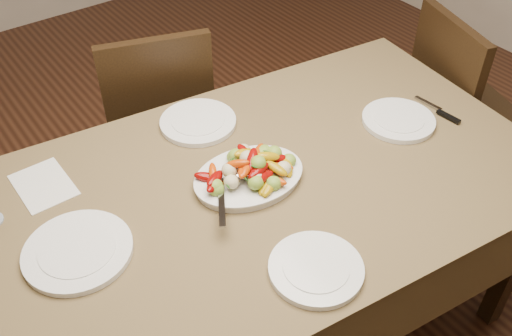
{
  "coord_description": "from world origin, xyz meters",
  "views": [
    {
      "loc": [
        -0.88,
        -1.02,
        1.94
      ],
      "look_at": [
        -0.13,
        0.0,
        0.82
      ],
      "focal_mm": 40.0,
      "sensor_mm": 36.0,
      "label": 1
    }
  ],
  "objects_px": {
    "plate_left": "(78,251)",
    "plate_right": "(398,120)",
    "chair_right": "(470,115)",
    "chair_far": "(157,118)",
    "plate_far": "(198,122)",
    "dining_table": "(256,263)",
    "plate_near": "(316,269)",
    "serving_platter": "(249,179)"
  },
  "relations": [
    {
      "from": "plate_left",
      "to": "plate_right",
      "type": "xyz_separation_m",
      "value": [
        1.12,
        -0.1,
        0.0
      ]
    },
    {
      "from": "chair_right",
      "to": "chair_far",
      "type": "bearing_deg",
      "value": 72.06
    },
    {
      "from": "plate_right",
      "to": "plate_far",
      "type": "bearing_deg",
      "value": 144.47
    },
    {
      "from": "dining_table",
      "to": "chair_far",
      "type": "bearing_deg",
      "value": 84.18
    },
    {
      "from": "plate_right",
      "to": "plate_near",
      "type": "xyz_separation_m",
      "value": [
        -0.65,
        -0.32,
        0.0
      ]
    },
    {
      "from": "chair_right",
      "to": "serving_platter",
      "type": "bearing_deg",
      "value": 108.86
    },
    {
      "from": "plate_near",
      "to": "plate_left",
      "type": "bearing_deg",
      "value": 138.13
    },
    {
      "from": "dining_table",
      "to": "serving_platter",
      "type": "height_order",
      "value": "serving_platter"
    },
    {
      "from": "chair_right",
      "to": "plate_near",
      "type": "bearing_deg",
      "value": 125.55
    },
    {
      "from": "dining_table",
      "to": "serving_platter",
      "type": "xyz_separation_m",
      "value": [
        -0.01,
        0.02,
        0.39
      ]
    },
    {
      "from": "plate_left",
      "to": "chair_right",
      "type": "bearing_deg",
      "value": -0.62
    },
    {
      "from": "chair_far",
      "to": "chair_right",
      "type": "relative_size",
      "value": 1.0
    },
    {
      "from": "plate_left",
      "to": "dining_table",
      "type": "bearing_deg",
      "value": -6.3
    },
    {
      "from": "chair_far",
      "to": "plate_far",
      "type": "relative_size",
      "value": 3.65
    },
    {
      "from": "dining_table",
      "to": "serving_platter",
      "type": "relative_size",
      "value": 5.51
    },
    {
      "from": "plate_near",
      "to": "dining_table",
      "type": "bearing_deg",
      "value": 78.36
    },
    {
      "from": "plate_left",
      "to": "serving_platter",
      "type": "bearing_deg",
      "value": -4.37
    },
    {
      "from": "serving_platter",
      "to": "plate_left",
      "type": "xyz_separation_m",
      "value": [
        -0.53,
        0.04,
        -0.0
      ]
    },
    {
      "from": "chair_far",
      "to": "chair_right",
      "type": "distance_m",
      "value": 1.36
    },
    {
      "from": "chair_far",
      "to": "serving_platter",
      "type": "distance_m",
      "value": 0.87
    },
    {
      "from": "serving_platter",
      "to": "plate_right",
      "type": "height_order",
      "value": "serving_platter"
    },
    {
      "from": "plate_far",
      "to": "plate_right",
      "type": "bearing_deg",
      "value": -35.53
    },
    {
      "from": "dining_table",
      "to": "chair_far",
      "type": "relative_size",
      "value": 1.94
    },
    {
      "from": "plate_far",
      "to": "plate_near",
      "type": "distance_m",
      "value": 0.72
    },
    {
      "from": "plate_far",
      "to": "plate_near",
      "type": "relative_size",
      "value": 1.05
    },
    {
      "from": "serving_platter",
      "to": "plate_near",
      "type": "relative_size",
      "value": 1.34
    },
    {
      "from": "chair_right",
      "to": "plate_right",
      "type": "distance_m",
      "value": 0.68
    },
    {
      "from": "dining_table",
      "to": "plate_right",
      "type": "bearing_deg",
      "value": -4.25
    },
    {
      "from": "plate_left",
      "to": "plate_right",
      "type": "bearing_deg",
      "value": -5.25
    },
    {
      "from": "plate_left",
      "to": "plate_near",
      "type": "relative_size",
      "value": 1.17
    },
    {
      "from": "dining_table",
      "to": "serving_platter",
      "type": "bearing_deg",
      "value": 123.17
    },
    {
      "from": "serving_platter",
      "to": "plate_right",
      "type": "relative_size",
      "value": 1.34
    },
    {
      "from": "chair_far",
      "to": "plate_near",
      "type": "height_order",
      "value": "chair_far"
    },
    {
      "from": "chair_right",
      "to": "plate_near",
      "type": "distance_m",
      "value": 1.36
    },
    {
      "from": "plate_right",
      "to": "chair_right",
      "type": "bearing_deg",
      "value": 7.86
    },
    {
      "from": "serving_platter",
      "to": "plate_far",
      "type": "bearing_deg",
      "value": 84.94
    },
    {
      "from": "dining_table",
      "to": "chair_right",
      "type": "height_order",
      "value": "chair_right"
    },
    {
      "from": "dining_table",
      "to": "plate_near",
      "type": "distance_m",
      "value": 0.54
    },
    {
      "from": "chair_far",
      "to": "plate_right",
      "type": "distance_m",
      "value": 1.05
    },
    {
      "from": "serving_platter",
      "to": "dining_table",
      "type": "bearing_deg",
      "value": -56.83
    },
    {
      "from": "chair_far",
      "to": "plate_right",
      "type": "height_order",
      "value": "chair_far"
    },
    {
      "from": "plate_right",
      "to": "plate_far",
      "type": "xyz_separation_m",
      "value": [
        -0.56,
        0.4,
        0.0
      ]
    }
  ]
}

